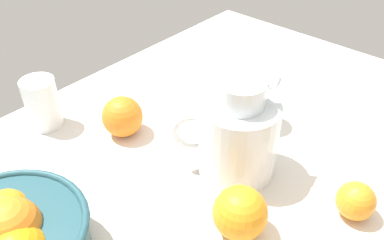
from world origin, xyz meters
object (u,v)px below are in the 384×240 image
juice_glass (255,104)px  loose_orange_3 (122,117)px  juice_pitcher (237,139)px  loose_orange_2 (240,213)px  second_glass (42,105)px  loose_orange_1 (356,201)px

juice_glass → loose_orange_3: juice_glass is taller
juice_pitcher → loose_orange_3: juice_pitcher is taller
loose_orange_3 → juice_glass: bearing=-40.7°
loose_orange_2 → second_glass: bearing=94.7°
loose_orange_2 → loose_orange_3: 33.34cm
juice_glass → loose_orange_1: size_ratio=1.62×
juice_glass → loose_orange_3: size_ratio=1.25×
second_glass → juice_pitcher: bearing=-67.9°
loose_orange_3 → second_glass: bearing=121.2°
second_glass → loose_orange_1: second_glass is taller
juice_pitcher → loose_orange_1: (3.65, -21.41, -3.68)cm
second_glass → loose_orange_2: size_ratio=1.26×
juice_glass → loose_orange_2: size_ratio=1.21×
juice_pitcher → juice_glass: size_ratio=1.87×
juice_pitcher → loose_orange_2: (-11.66, -9.29, -2.58)cm
second_glass → loose_orange_3: (8.92, -14.71, -0.79)cm
second_glass → juice_glass: bearing=-47.6°
juice_pitcher → juice_glass: bearing=22.0°
second_glass → loose_orange_3: 17.22cm
juice_glass → loose_orange_2: 29.88cm
loose_orange_2 → loose_orange_1: bearing=-38.4°
juice_pitcher → loose_orange_1: size_ratio=3.03×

